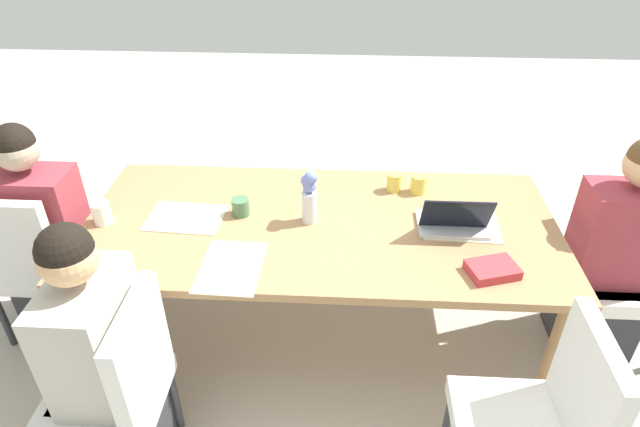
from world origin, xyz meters
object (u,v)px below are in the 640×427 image
chair_far_left_mid (119,387)px  chair_far_right_near (541,419)px  coffee_mug_centre_right (241,207)px  person_head_left_left_far (610,264)px  laptop_head_left_left_far (453,221)px  chair_head_right_left_near (32,258)px  coffee_mug_centre_left (394,182)px  flower_vase (309,193)px  book_red_cover (492,270)px  chair_head_left_left_far (615,259)px  person_head_right_left_near (49,245)px  coffee_mug_near_left (101,213)px  coffee_mug_near_right (418,184)px  person_far_left_mid (104,368)px  dining_table (320,233)px

chair_far_left_mid → chair_far_right_near: size_ratio=1.00×
chair_far_right_near → coffee_mug_centre_right: size_ratio=10.47×
person_head_left_left_far → laptop_head_left_left_far: person_head_left_left_far is taller
chair_head_right_left_near → coffee_mug_centre_right: bearing=-173.6°
chair_far_left_mid → coffee_mug_centre_left: size_ratio=9.27×
person_head_left_left_far → coffee_mug_centre_left: bearing=-16.2°
flower_vase → book_red_cover: flower_vase is taller
chair_head_left_left_far → person_head_right_left_near: bearing=1.7°
coffee_mug_near_left → coffee_mug_centre_left: bearing=-164.9°
chair_head_right_left_near → chair_head_left_left_far: 2.92m
person_head_right_left_near → chair_far_right_near: person_head_right_left_near is taller
chair_far_right_near → chair_head_left_left_far: bearing=-123.6°
coffee_mug_near_right → book_red_cover: size_ratio=0.48×
person_far_left_mid → coffee_mug_near_left: bearing=-71.4°
chair_far_right_near → laptop_head_left_left_far: (0.22, -0.85, 0.27)m
laptop_head_left_left_far → chair_far_right_near: bearing=104.5°
chair_far_left_mid → person_far_left_mid: size_ratio=0.75×
chair_far_right_near → coffee_mug_near_right: (0.35, -1.18, 0.27)m
person_far_left_mid → dining_table: bearing=-136.4°
dining_table → coffee_mug_near_right: (-0.49, -0.31, 0.11)m
dining_table → coffee_mug_near_left: 1.04m
person_far_left_mid → book_red_cover: bearing=-164.7°
chair_head_left_left_far → chair_head_right_left_near: bearing=3.1°
person_far_left_mid → chair_far_right_near: 1.64m
coffee_mug_near_right → chair_head_right_left_near: bearing=11.0°
coffee_mug_near_right → person_head_right_left_near: bearing=9.2°
chair_far_left_mid → chair_head_right_left_near: bearing=-45.9°
person_head_left_left_far → coffee_mug_near_left: 2.46m
laptop_head_left_left_far → coffee_mug_near_left: laptop_head_left_left_far is taller
flower_vase → coffee_mug_near_right: 0.63m
chair_far_left_mid → laptop_head_left_left_far: bearing=-149.1°
coffee_mug_centre_left → book_red_cover: coffee_mug_centre_left is taller
person_head_left_left_far → dining_table: bearing=0.5°
person_head_left_left_far → chair_far_left_mid: bearing=21.2°
laptop_head_left_left_far → coffee_mug_centre_left: size_ratio=3.30×
laptop_head_left_left_far → book_red_cover: 0.34m
dining_table → chair_head_right_left_near: 1.45m
coffee_mug_centre_left → coffee_mug_centre_right: 0.80m
chair_head_right_left_near → coffee_mug_near_right: chair_head_right_left_near is taller
person_head_right_left_near → chair_far_right_near: size_ratio=1.33×
chair_far_left_mid → flower_vase: 1.13m
chair_far_left_mid → flower_vase: size_ratio=3.27×
person_far_left_mid → chair_far_left_mid: bearing=141.2°
laptop_head_left_left_far → coffee_mug_centre_right: 1.01m
person_head_left_left_far → flower_vase: bearing=0.1°
flower_vase → person_head_left_left_far: bearing=-179.9°
dining_table → person_head_right_left_near: size_ratio=1.88×
person_head_right_left_near → flower_vase: size_ratio=4.34×
chair_far_left_mid → coffee_mug_centre_right: (-0.33, -0.86, 0.27)m
dining_table → person_head_left_left_far: size_ratio=1.88×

